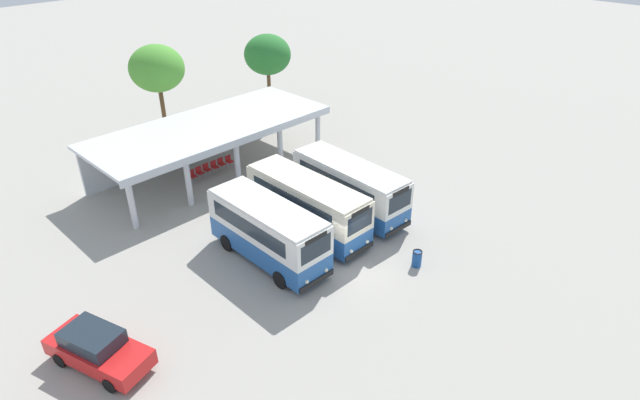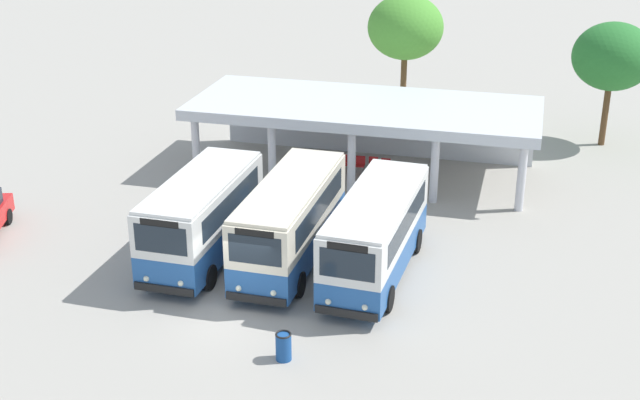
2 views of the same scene
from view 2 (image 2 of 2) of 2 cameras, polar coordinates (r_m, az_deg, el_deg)
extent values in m
plane|color=#A39E93|center=(28.54, -5.73, -7.56)|extent=(180.00, 180.00, 0.00)
cylinder|color=black|center=(29.92, -7.39, -5.13)|extent=(0.24, 0.90, 0.90)
cylinder|color=black|center=(30.77, -11.15, -4.56)|extent=(0.24, 0.90, 0.90)
cylinder|color=black|center=(33.51, -4.59, -1.83)|extent=(0.24, 0.90, 0.90)
cylinder|color=black|center=(34.26, -8.02, -1.41)|extent=(0.24, 0.90, 0.90)
cube|color=#23569E|center=(31.86, -7.77, -2.32)|extent=(2.40, 6.98, 1.16)
cube|color=silver|center=(31.32, -7.90, -0.10)|extent=(2.40, 6.98, 1.52)
cube|color=silver|center=(31.01, -7.98, 1.29)|extent=(2.33, 6.77, 0.12)
cube|color=black|center=(29.23, -10.39, -5.89)|extent=(2.17, 0.14, 0.28)
cube|color=#1E2833|center=(28.45, -10.61, -2.62)|extent=(1.87, 0.08, 0.99)
cube|color=black|center=(28.21, -10.69, -1.53)|extent=(1.37, 0.07, 0.24)
cube|color=#1E2833|center=(30.98, -5.91, -0.17)|extent=(0.14, 5.55, 0.84)
cube|color=#1E2833|center=(31.83, -9.71, 0.26)|extent=(0.14, 5.55, 0.84)
sphere|color=#EAEACC|center=(28.85, -9.29, -5.52)|extent=(0.20, 0.20, 0.20)
sphere|color=#EAEACC|center=(29.35, -11.53, -5.17)|extent=(0.20, 0.20, 0.20)
cylinder|color=black|center=(29.22, -1.37, -5.65)|extent=(0.23, 0.90, 0.90)
cylinder|color=black|center=(29.83, -5.24, -5.12)|extent=(0.23, 0.90, 0.90)
cylinder|color=black|center=(33.31, 0.97, -1.91)|extent=(0.23, 0.90, 0.90)
cylinder|color=black|center=(33.84, -2.46, -1.51)|extent=(0.23, 0.90, 0.90)
cube|color=#23569E|center=(31.30, -1.97, -2.64)|extent=(2.31, 7.69, 1.10)
cube|color=beige|center=(30.76, -2.00, -0.43)|extent=(2.31, 7.69, 1.53)
cube|color=beige|center=(30.44, -2.02, 1.00)|extent=(2.24, 7.45, 0.12)
cube|color=black|center=(28.25, -4.29, -6.62)|extent=(2.08, 0.13, 0.28)
cube|color=#1E2833|center=(27.46, -4.37, -3.35)|extent=(1.80, 0.08, 1.00)
cube|color=black|center=(27.20, -4.41, -2.22)|extent=(1.32, 0.07, 0.24)
cube|color=#1E2833|center=(30.55, 0.00, -0.48)|extent=(0.13, 6.12, 0.84)
cube|color=#1E2833|center=(31.15, -3.86, -0.06)|extent=(0.13, 6.12, 0.84)
sphere|color=#EAEACC|center=(27.93, -3.13, -6.23)|extent=(0.20, 0.20, 0.20)
sphere|color=#EAEACC|center=(28.30, -5.46, -5.90)|extent=(0.20, 0.20, 0.20)
cylinder|color=black|center=(28.44, 4.61, -6.58)|extent=(0.27, 0.91, 0.90)
cylinder|color=black|center=(28.91, 0.55, -5.99)|extent=(0.27, 0.91, 0.90)
cylinder|color=black|center=(32.50, 6.51, -2.72)|extent=(0.27, 0.91, 0.90)
cylinder|color=black|center=(32.91, 2.93, -2.26)|extent=(0.27, 0.91, 0.90)
cube|color=#23569E|center=(30.45, 3.73, -3.50)|extent=(2.59, 7.62, 1.04)
cube|color=silver|center=(29.90, 3.79, -1.30)|extent=(2.59, 7.62, 1.52)
cube|color=silver|center=(29.58, 3.83, 0.15)|extent=(2.51, 7.39, 0.12)
cube|color=black|center=(27.40, 1.76, -7.57)|extent=(2.09, 0.21, 0.28)
cube|color=#1E2833|center=(26.61, 1.83, -4.34)|extent=(1.80, 0.15, 0.99)
cube|color=black|center=(26.35, 1.85, -3.20)|extent=(1.32, 0.12, 0.24)
cube|color=#1E2833|center=(29.76, 5.87, -1.39)|extent=(0.36, 6.00, 0.84)
cube|color=#1E2833|center=(30.22, 1.84, -0.89)|extent=(0.36, 6.00, 0.84)
sphere|color=#EAEACC|center=(27.12, 3.01, -7.18)|extent=(0.20, 0.20, 0.20)
sphere|color=#EAEACC|center=(27.40, 0.55, -6.81)|extent=(0.20, 0.20, 0.20)
cylinder|color=black|center=(36.92, -20.12, -1.04)|extent=(0.36, 0.66, 0.64)
cylinder|color=silver|center=(39.32, -8.29, 3.60)|extent=(0.36, 0.36, 3.20)
cylinder|color=silver|center=(38.11, -3.23, 3.18)|extent=(0.36, 0.36, 3.20)
cylinder|color=silver|center=(37.21, 2.12, 2.71)|extent=(0.36, 0.36, 3.20)
cylinder|color=silver|center=(36.66, 7.67, 2.20)|extent=(0.36, 0.36, 3.20)
cylinder|color=silver|center=(36.46, 13.33, 1.65)|extent=(0.36, 0.36, 3.20)
cube|color=silver|center=(42.36, 3.76, 5.20)|extent=(15.33, 0.20, 3.20)
cube|color=silver|center=(39.17, 3.01, 6.34)|extent=(15.83, 6.44, 0.20)
cube|color=silver|center=(36.27, 1.98, 4.61)|extent=(15.83, 0.10, 0.28)
cylinder|color=slate|center=(40.01, 0.32, 2.08)|extent=(0.03, 0.03, 0.44)
cylinder|color=slate|center=(40.08, -0.18, 2.12)|extent=(0.03, 0.03, 0.44)
cylinder|color=slate|center=(40.33, 0.42, 2.25)|extent=(0.03, 0.03, 0.44)
cylinder|color=slate|center=(40.40, -0.07, 2.29)|extent=(0.03, 0.03, 0.44)
cube|color=#B21E1E|center=(40.12, 0.12, 2.51)|extent=(0.46, 0.46, 0.04)
cube|color=#B21E1E|center=(40.23, 0.19, 2.87)|extent=(0.44, 0.06, 0.40)
cylinder|color=slate|center=(39.94, 1.18, 2.04)|extent=(0.03, 0.03, 0.44)
cylinder|color=slate|center=(40.01, 0.69, 2.08)|extent=(0.03, 0.03, 0.44)
cylinder|color=slate|center=(40.27, 1.28, 2.21)|extent=(0.03, 0.03, 0.44)
cylinder|color=slate|center=(40.33, 0.79, 2.25)|extent=(0.03, 0.03, 0.44)
cube|color=#B21E1E|center=(40.05, 0.99, 2.47)|extent=(0.46, 0.46, 0.04)
cube|color=#B21E1E|center=(40.17, 1.04, 2.83)|extent=(0.44, 0.06, 0.40)
cylinder|color=slate|center=(39.86, 2.04, 1.98)|extent=(0.03, 0.03, 0.44)
cylinder|color=slate|center=(39.92, 1.54, 2.02)|extent=(0.03, 0.03, 0.44)
cylinder|color=slate|center=(40.18, 2.13, 2.16)|extent=(0.03, 0.03, 0.44)
cylinder|color=slate|center=(40.24, 1.64, 2.20)|extent=(0.03, 0.03, 0.44)
cube|color=#B21E1E|center=(39.97, 1.84, 2.41)|extent=(0.46, 0.46, 0.04)
cube|color=#B21E1E|center=(40.08, 1.90, 2.78)|extent=(0.44, 0.06, 0.40)
cylinder|color=slate|center=(39.72, 2.87, 1.89)|extent=(0.03, 0.03, 0.44)
cylinder|color=slate|center=(39.77, 2.38, 1.93)|extent=(0.03, 0.03, 0.44)
cylinder|color=slate|center=(40.04, 2.96, 2.07)|extent=(0.03, 0.03, 0.44)
cylinder|color=slate|center=(40.10, 2.46, 2.11)|extent=(0.03, 0.03, 0.44)
cube|color=#B21E1E|center=(39.82, 2.68, 2.32)|extent=(0.46, 0.46, 0.04)
cube|color=#B21E1E|center=(39.94, 2.73, 2.69)|extent=(0.44, 0.06, 0.40)
cylinder|color=slate|center=(39.65, 3.74, 1.84)|extent=(0.03, 0.03, 0.44)
cylinder|color=slate|center=(39.70, 3.24, 1.88)|extent=(0.03, 0.03, 0.44)
cylinder|color=slate|center=(39.98, 3.82, 2.01)|extent=(0.03, 0.03, 0.44)
cylinder|color=slate|center=(40.03, 3.32, 2.05)|extent=(0.03, 0.03, 0.44)
cube|color=#B21E1E|center=(39.75, 3.54, 2.27)|extent=(0.46, 0.46, 0.04)
cube|color=#B21E1E|center=(39.87, 3.59, 2.63)|extent=(0.44, 0.06, 0.40)
cylinder|color=slate|center=(39.49, 4.58, 1.72)|extent=(0.03, 0.03, 0.44)
cylinder|color=slate|center=(39.53, 4.07, 1.76)|extent=(0.03, 0.03, 0.44)
cylinder|color=slate|center=(39.81, 4.65, 1.90)|extent=(0.03, 0.03, 0.44)
cylinder|color=slate|center=(39.86, 4.15, 1.94)|extent=(0.03, 0.03, 0.44)
cube|color=#B21E1E|center=(39.59, 4.37, 2.15)|extent=(0.46, 0.46, 0.04)
cube|color=#B21E1E|center=(39.70, 4.42, 2.52)|extent=(0.44, 0.06, 0.40)
cylinder|color=brown|center=(46.06, 5.57, 7.14)|extent=(0.32, 0.32, 4.06)
ellipsoid|color=#4C9933|center=(45.25, 5.74, 11.42)|extent=(3.94, 3.94, 3.35)
cylinder|color=brown|center=(45.87, 18.50, 5.38)|extent=(0.32, 0.32, 3.11)
ellipsoid|color=#28722D|center=(45.11, 18.98, 9.06)|extent=(3.97, 3.97, 3.37)
cylinder|color=#19478C|center=(25.90, -2.45, -9.79)|extent=(0.48, 0.48, 0.85)
torus|color=black|center=(25.67, -2.47, -8.96)|extent=(0.49, 0.49, 0.06)
camera|label=1|loc=(26.90, -58.71, 16.41)|focal=29.55mm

